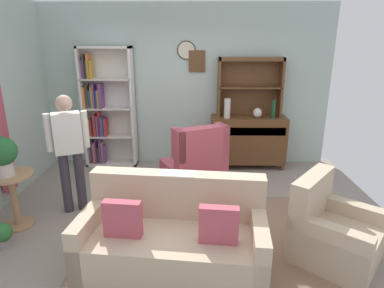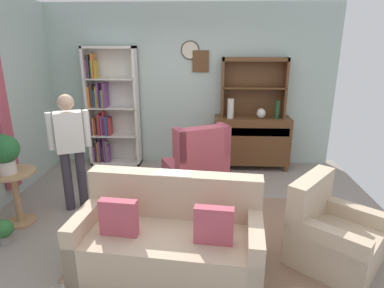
% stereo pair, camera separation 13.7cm
% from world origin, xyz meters
% --- Properties ---
extents(ground_plane, '(5.40, 4.60, 0.02)m').
position_xyz_m(ground_plane, '(0.00, 0.00, -0.01)').
color(ground_plane, gray).
extents(wall_back, '(5.00, 0.09, 2.80)m').
position_xyz_m(wall_back, '(0.00, 2.13, 1.41)').
color(wall_back, '#ADC1B7').
rests_on(wall_back, ground_plane).
extents(area_rug, '(2.63, 1.86, 0.01)m').
position_xyz_m(area_rug, '(0.20, -0.30, 0.00)').
color(area_rug, '#846651').
rests_on(area_rug, ground_plane).
extents(bookshelf, '(0.90, 0.30, 2.10)m').
position_xyz_m(bookshelf, '(-1.47, 1.94, 1.01)').
color(bookshelf, silver).
rests_on(bookshelf, ground_plane).
extents(sideboard, '(1.30, 0.45, 0.92)m').
position_xyz_m(sideboard, '(1.07, 1.86, 0.51)').
color(sideboard, brown).
rests_on(sideboard, ground_plane).
extents(sideboard_hutch, '(1.10, 0.26, 1.00)m').
position_xyz_m(sideboard_hutch, '(1.07, 1.97, 1.56)').
color(sideboard_hutch, brown).
rests_on(sideboard_hutch, sideboard).
extents(vase_tall, '(0.11, 0.11, 0.33)m').
position_xyz_m(vase_tall, '(0.68, 1.78, 1.09)').
color(vase_tall, beige).
rests_on(vase_tall, sideboard).
extents(vase_round, '(0.15, 0.15, 0.17)m').
position_xyz_m(vase_round, '(1.20, 1.79, 1.01)').
color(vase_round, beige).
rests_on(vase_round, sideboard).
extents(bottle_wine, '(0.07, 0.07, 0.31)m').
position_xyz_m(bottle_wine, '(1.46, 1.77, 1.08)').
color(bottle_wine, '#194223').
rests_on(bottle_wine, sideboard).
extents(couch_floral, '(1.88, 1.03, 0.90)m').
position_xyz_m(couch_floral, '(-0.07, -0.89, 0.31)').
color(couch_floral, '#C6AD8E').
rests_on(couch_floral, ground_plane).
extents(armchair_floral, '(1.08, 1.07, 0.88)m').
position_xyz_m(armchair_floral, '(1.57, -0.76, 0.29)').
color(armchair_floral, '#C6AD8E').
rests_on(armchair_floral, ground_plane).
extents(wingback_chair, '(1.05, 1.06, 1.05)m').
position_xyz_m(wingback_chair, '(0.14, 0.82, 0.38)').
color(wingback_chair, '#B74C5B').
rests_on(wingback_chair, ground_plane).
extents(plant_stand, '(0.52, 0.52, 0.69)m').
position_xyz_m(plant_stand, '(-2.04, -0.19, 0.42)').
color(plant_stand, '#A87F56').
rests_on(plant_stand, ground_plane).
extents(potted_plant_large, '(0.34, 0.34, 0.47)m').
position_xyz_m(potted_plant_large, '(-2.07, -0.23, 0.96)').
color(potted_plant_large, beige).
rests_on(potted_plant_large, plant_stand).
extents(potted_plant_small, '(0.21, 0.21, 0.29)m').
position_xyz_m(potted_plant_small, '(-1.97, -0.63, 0.17)').
color(potted_plant_small, gray).
rests_on(potted_plant_small, ground_plane).
extents(person_reading, '(0.51, 0.32, 1.56)m').
position_xyz_m(person_reading, '(-1.47, 0.23, 0.91)').
color(person_reading, '#38333D').
rests_on(person_reading, ground_plane).
extents(coffee_table, '(0.80, 0.50, 0.42)m').
position_xyz_m(coffee_table, '(-0.09, 0.05, 0.35)').
color(coffee_table, brown).
rests_on(coffee_table, ground_plane).
extents(book_stack, '(0.19, 0.15, 0.09)m').
position_xyz_m(book_stack, '(-0.22, -0.03, 0.46)').
color(book_stack, '#337247').
rests_on(book_stack, coffee_table).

